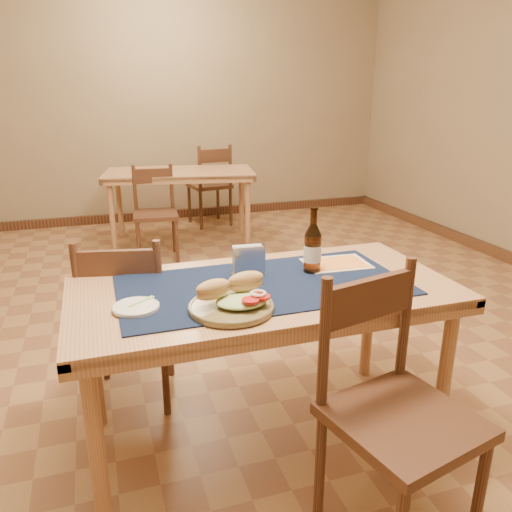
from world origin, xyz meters
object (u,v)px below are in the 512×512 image
object	(u,v)px
main_table	(263,303)
chair_main_far	(127,318)
sandwich_plate	(233,300)
chair_main_near	(394,408)
napkin_holder	(249,261)
back_table	(180,179)
beer_bottle	(313,248)

from	to	relation	value
main_table	chair_main_far	distance (m)	0.75
sandwich_plate	chair_main_near	bearing A→B (deg)	-43.09
chair_main_far	napkin_holder	xyz separation A→B (m)	(0.53, -0.33, 0.35)
back_table	napkin_holder	world-z (taller)	napkin_holder
sandwich_plate	beer_bottle	bearing A→B (deg)	32.11
back_table	napkin_holder	distance (m)	3.09
chair_main_far	napkin_holder	bearing A→B (deg)	-32.21
sandwich_plate	beer_bottle	size ratio (longest dim) A/B	1.08
main_table	chair_main_near	size ratio (longest dim) A/B	1.65
back_table	chair_main_far	bearing A→B (deg)	-105.13
chair_main_near	napkin_holder	world-z (taller)	chair_main_near
chair_main_far	sandwich_plate	bearing A→B (deg)	-61.45
beer_bottle	sandwich_plate	bearing A→B (deg)	-147.89
chair_main_near	napkin_holder	distance (m)	0.86
chair_main_far	napkin_holder	distance (m)	0.71
napkin_holder	back_table	bearing A→B (deg)	85.96
chair_main_near	napkin_holder	size ratio (longest dim) A/B	6.31
main_table	sandwich_plate	bearing A→B (deg)	-133.24
napkin_holder	sandwich_plate	bearing A→B (deg)	-116.22
chair_main_far	sandwich_plate	world-z (taller)	chair_main_far
main_table	beer_bottle	xyz separation A→B (m)	(0.26, 0.08, 0.20)
back_table	beer_bottle	size ratio (longest dim) A/B	5.38
back_table	chair_main_far	distance (m)	2.86
back_table	napkin_holder	bearing A→B (deg)	-94.04
chair_main_near	sandwich_plate	distance (m)	0.68
chair_main_far	sandwich_plate	distance (m)	0.82
napkin_holder	beer_bottle	bearing A→B (deg)	-10.89
chair_main_far	back_table	bearing A→B (deg)	74.87
main_table	napkin_holder	bearing A→B (deg)	99.01
chair_main_far	napkin_holder	size ratio (longest dim) A/B	5.90
chair_main_far	beer_bottle	distance (m)	0.98
napkin_holder	main_table	bearing A→B (deg)	-80.99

